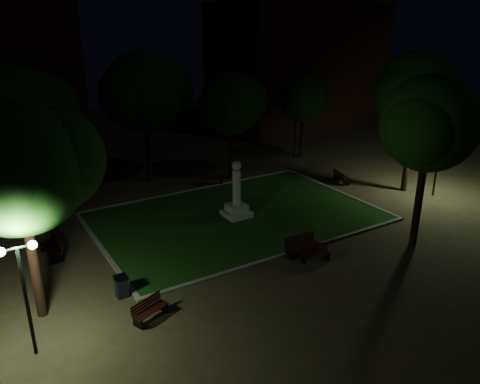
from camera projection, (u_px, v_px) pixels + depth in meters
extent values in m
plane|color=#453924|center=(256.00, 230.00, 24.70)|extent=(80.00, 80.00, 0.00)
cube|color=#173D0E|center=(237.00, 216.00, 26.28)|extent=(15.00, 10.00, 0.08)
cube|color=slate|center=(292.00, 252.00, 22.20)|extent=(15.40, 0.20, 0.12)
cube|color=slate|center=(196.00, 189.00, 30.34)|extent=(15.40, 0.20, 0.12)
cube|color=slate|center=(102.00, 249.00, 22.55)|extent=(0.20, 10.00, 0.12)
cube|color=slate|center=(338.00, 191.00, 30.00)|extent=(0.20, 10.00, 0.12)
cube|color=#A19E94|center=(237.00, 213.00, 26.21)|extent=(1.40, 1.40, 0.30)
cube|color=#A19E94|center=(237.00, 208.00, 26.09)|extent=(1.00, 1.00, 0.40)
cylinder|color=#A19E94|center=(237.00, 187.00, 25.67)|extent=(0.44, 0.44, 2.00)
sphere|color=#A19E94|center=(236.00, 166.00, 25.23)|extent=(0.50, 0.50, 0.50)
cube|color=#572A19|center=(296.00, 65.00, 47.39)|extent=(16.00, 10.00, 12.00)
cylinder|color=black|center=(34.00, 263.00, 16.90)|extent=(0.36, 0.36, 4.38)
sphere|color=#1E4F13|center=(17.00, 169.00, 15.64)|extent=(4.65, 4.65, 4.65)
sphere|color=#1E4F13|center=(52.00, 159.00, 16.34)|extent=(3.72, 3.72, 3.72)
cylinder|color=black|center=(231.00, 151.00, 32.07)|extent=(0.36, 0.36, 3.89)
sphere|color=#1E4F13|center=(231.00, 104.00, 30.94)|extent=(4.22, 4.22, 4.22)
sphere|color=#1E4F13|center=(243.00, 101.00, 31.58)|extent=(3.37, 3.37, 3.37)
sphere|color=#1E4F13|center=(222.00, 108.00, 30.32)|extent=(3.16, 3.16, 3.16)
cylinder|color=black|center=(303.00, 135.00, 37.14)|extent=(0.36, 0.36, 3.52)
sphere|color=#1E4F13|center=(304.00, 99.00, 36.14)|extent=(3.60, 3.60, 3.60)
sphere|color=#1E4F13|center=(312.00, 97.00, 36.71)|extent=(2.88, 2.88, 2.88)
sphere|color=#1E4F13|center=(299.00, 102.00, 35.59)|extent=(2.70, 2.70, 2.70)
cylinder|color=black|center=(408.00, 155.00, 29.54)|extent=(0.36, 0.36, 4.78)
sphere|color=#1E4F13|center=(416.00, 93.00, 28.18)|extent=(5.05, 5.05, 5.05)
sphere|color=#1E4F13|center=(427.00, 89.00, 28.92)|extent=(4.04, 4.04, 4.04)
sphere|color=#1E4F13|center=(408.00, 96.00, 27.48)|extent=(3.78, 3.78, 3.78)
cylinder|color=black|center=(419.00, 200.00, 22.31)|extent=(0.36, 0.36, 4.74)
sphere|color=#1E4F13|center=(430.00, 123.00, 21.01)|extent=(4.46, 4.46, 4.46)
sphere|color=#1E4F13|center=(442.00, 118.00, 21.68)|extent=(3.57, 3.57, 3.57)
sphere|color=#1E4F13|center=(422.00, 129.00, 20.37)|extent=(3.34, 3.34, 3.34)
cylinder|color=black|center=(25.00, 185.00, 25.04)|extent=(0.36, 0.36, 4.23)
sphere|color=#1E4F13|center=(14.00, 117.00, 23.75)|extent=(5.23, 5.23, 5.23)
sphere|color=#1E4F13|center=(40.00, 112.00, 24.52)|extent=(4.19, 4.19, 4.19)
cylinder|color=black|center=(148.00, 149.00, 31.29)|extent=(0.36, 0.36, 4.53)
sphere|color=#1E4F13|center=(144.00, 91.00, 29.95)|extent=(5.24, 5.24, 5.24)
sphere|color=#1E4F13|center=(162.00, 88.00, 30.72)|extent=(4.19, 4.19, 4.19)
sphere|color=#1E4F13|center=(130.00, 95.00, 29.23)|extent=(3.93, 3.93, 3.93)
cylinder|color=black|center=(27.00, 303.00, 14.96)|extent=(0.12, 0.12, 3.92)
cylinder|color=black|center=(17.00, 248.00, 14.27)|extent=(0.90, 0.08, 0.08)
sphere|color=#D8FFD8|center=(0.00, 252.00, 14.05)|extent=(0.28, 0.28, 0.28)
sphere|color=#D8FFD8|center=(32.00, 245.00, 14.49)|extent=(0.28, 0.28, 0.28)
cylinder|color=black|center=(437.00, 165.00, 28.80)|extent=(0.12, 0.12, 4.05)
cylinder|color=black|center=(442.00, 132.00, 28.09)|extent=(0.90, 0.08, 0.08)
sphere|color=#D8FFD8|center=(437.00, 133.00, 27.87)|extent=(0.28, 0.28, 0.28)
sphere|color=#D8FFD8|center=(447.00, 132.00, 28.32)|extent=(0.28, 0.28, 0.28)
cylinder|color=black|center=(9.00, 177.00, 26.78)|extent=(0.12, 0.12, 3.91)
cylinder|color=black|center=(3.00, 144.00, 26.10)|extent=(0.90, 0.08, 0.08)
sphere|color=#D8FFD8|center=(12.00, 143.00, 26.32)|extent=(0.28, 0.28, 0.28)
cylinder|color=black|center=(295.00, 133.00, 36.72)|extent=(0.12, 0.12, 4.02)
cylinder|color=black|center=(296.00, 108.00, 36.02)|extent=(0.90, 0.08, 0.08)
sphere|color=#D8FFD8|center=(291.00, 108.00, 35.80)|extent=(0.28, 0.28, 0.28)
sphere|color=#D8FFD8|center=(301.00, 107.00, 36.24)|extent=(0.28, 0.28, 0.28)
cube|color=black|center=(303.00, 259.00, 21.33)|extent=(0.18, 0.47, 0.38)
cube|color=black|center=(327.00, 255.00, 21.65)|extent=(0.18, 0.47, 0.38)
cube|color=black|center=(317.00, 255.00, 21.25)|extent=(1.36, 0.45, 0.03)
cube|color=black|center=(316.00, 254.00, 21.36)|extent=(1.36, 0.45, 0.03)
cube|color=black|center=(315.00, 253.00, 21.47)|extent=(1.36, 0.45, 0.03)
cube|color=black|center=(314.00, 252.00, 21.58)|extent=(1.36, 0.45, 0.03)
cube|color=black|center=(314.00, 249.00, 21.59)|extent=(1.35, 0.42, 0.08)
cube|color=black|center=(314.00, 247.00, 21.55)|extent=(1.35, 0.42, 0.08)
cube|color=black|center=(314.00, 245.00, 21.51)|extent=(1.35, 0.42, 0.08)
cube|color=black|center=(289.00, 253.00, 21.77)|extent=(0.11, 0.58, 0.46)
cube|color=black|center=(315.00, 247.00, 22.39)|extent=(0.11, 0.58, 0.46)
cube|color=black|center=(305.00, 247.00, 21.81)|extent=(1.68, 0.24, 0.04)
cube|color=black|center=(303.00, 246.00, 21.93)|extent=(1.68, 0.24, 0.04)
cube|color=black|center=(302.00, 245.00, 22.05)|extent=(1.68, 0.24, 0.04)
cube|color=black|center=(300.00, 243.00, 22.17)|extent=(1.68, 0.24, 0.04)
cube|color=black|center=(299.00, 241.00, 22.19)|extent=(1.68, 0.21, 0.10)
cube|color=black|center=(299.00, 238.00, 22.14)|extent=(1.68, 0.21, 0.10)
cube|color=black|center=(299.00, 235.00, 22.09)|extent=(1.68, 0.21, 0.10)
cube|color=black|center=(138.00, 323.00, 16.84)|extent=(0.24, 0.48, 0.40)
cube|color=black|center=(163.00, 307.00, 17.80)|extent=(0.24, 0.48, 0.40)
cube|color=black|center=(154.00, 312.00, 17.14)|extent=(1.38, 0.62, 0.04)
cube|color=black|center=(152.00, 311.00, 17.21)|extent=(1.38, 0.62, 0.04)
cube|color=black|center=(150.00, 309.00, 17.28)|extent=(1.38, 0.62, 0.04)
cube|color=black|center=(147.00, 308.00, 17.35)|extent=(1.38, 0.62, 0.04)
cube|color=black|center=(146.00, 306.00, 17.35)|extent=(1.37, 0.59, 0.09)
cube|color=black|center=(146.00, 303.00, 17.30)|extent=(1.37, 0.59, 0.09)
cube|color=black|center=(146.00, 300.00, 17.26)|extent=(1.37, 0.59, 0.09)
cube|color=black|center=(47.00, 246.00, 22.44)|extent=(0.61, 0.11, 0.49)
cube|color=black|center=(57.00, 258.00, 21.27)|extent=(0.61, 0.11, 0.49)
cube|color=black|center=(46.00, 249.00, 21.63)|extent=(0.24, 1.77, 0.04)
cube|color=black|center=(49.00, 248.00, 21.72)|extent=(0.24, 1.77, 0.04)
cube|color=black|center=(53.00, 247.00, 21.80)|extent=(0.24, 1.77, 0.04)
cube|color=black|center=(56.00, 246.00, 21.89)|extent=(0.24, 1.77, 0.04)
cube|color=black|center=(57.00, 243.00, 21.88)|extent=(0.21, 1.77, 0.11)
cube|color=black|center=(57.00, 240.00, 21.83)|extent=(0.21, 1.77, 0.11)
cube|color=black|center=(56.00, 237.00, 21.78)|extent=(0.21, 1.77, 0.11)
cube|color=black|center=(346.00, 183.00, 31.15)|extent=(0.51, 0.18, 0.41)
cube|color=black|center=(337.00, 177.00, 32.32)|extent=(0.51, 0.18, 0.41)
cube|color=black|center=(344.00, 176.00, 31.72)|extent=(0.45, 1.46, 0.04)
cube|color=black|center=(343.00, 177.00, 31.68)|extent=(0.45, 1.46, 0.04)
cube|color=black|center=(341.00, 177.00, 31.65)|extent=(0.45, 1.46, 0.04)
cube|color=black|center=(339.00, 177.00, 31.61)|extent=(0.45, 1.46, 0.04)
cube|color=black|center=(339.00, 176.00, 31.56)|extent=(0.42, 1.46, 0.09)
cube|color=black|center=(339.00, 174.00, 31.51)|extent=(0.42, 1.46, 0.09)
cube|color=black|center=(339.00, 172.00, 31.47)|extent=(0.42, 1.46, 0.09)
cube|color=black|center=(222.00, 181.00, 31.40)|extent=(0.24, 0.51, 0.42)
cube|color=black|center=(202.00, 183.00, 31.16)|extent=(0.24, 0.51, 0.42)
cube|color=black|center=(211.00, 178.00, 31.40)|extent=(1.46, 0.62, 0.04)
cube|color=black|center=(211.00, 178.00, 31.28)|extent=(1.46, 0.62, 0.04)
cube|color=black|center=(212.00, 179.00, 31.15)|extent=(1.46, 0.62, 0.04)
cube|color=black|center=(212.00, 180.00, 31.03)|extent=(1.46, 0.62, 0.04)
cube|color=black|center=(212.00, 179.00, 30.94)|extent=(1.45, 0.59, 0.09)
cube|color=black|center=(212.00, 177.00, 30.90)|extent=(1.45, 0.59, 0.09)
cube|color=black|center=(212.00, 175.00, 30.85)|extent=(1.45, 0.59, 0.09)
cube|color=black|center=(122.00, 287.00, 18.69)|extent=(0.47, 0.47, 0.84)
cube|color=black|center=(121.00, 277.00, 18.54)|extent=(0.53, 0.53, 0.06)
imported|color=black|center=(7.00, 232.00, 23.49)|extent=(1.66, 0.62, 0.86)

